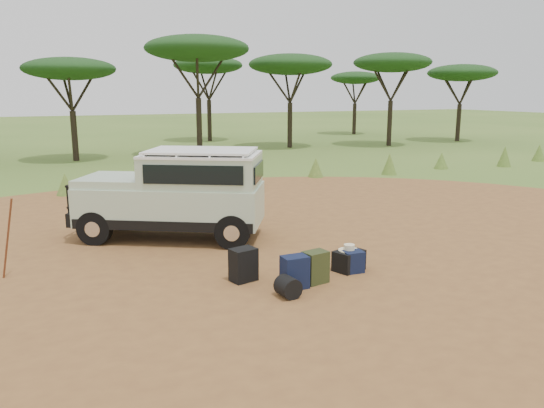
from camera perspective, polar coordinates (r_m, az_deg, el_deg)
name	(u,v)px	position (r m, az deg, el deg)	size (l,w,h in m)	color
ground	(270,268)	(9.95, -0.25, -6.93)	(140.00, 140.00, 0.00)	#4D6F27
dirt_clearing	(270,268)	(9.95, -0.25, -6.91)	(23.00, 23.00, 0.01)	brown
grass_fringe	(166,179)	(17.94, -11.28, 2.70)	(36.60, 1.60, 0.90)	#4D6F27
acacia_treeline	(124,59)	(28.82, -15.63, 14.83)	(46.70, 13.20, 6.26)	#2C2219
safari_vehicle	(177,196)	(11.92, -10.14, 0.87)	(4.33, 3.46, 2.00)	#B1C8AB
walking_staff	(8,239)	(10.33, -26.57, -3.37)	(0.03, 0.03, 1.46)	brown
backpack_black	(243,265)	(9.24, -3.10, -6.55)	(0.43, 0.32, 0.59)	black
backpack_navy	(295,272)	(8.91, 2.46, -7.35)	(0.43, 0.30, 0.56)	#111635
backpack_olive	(315,267)	(9.17, 4.69, -6.80)	(0.41, 0.29, 0.56)	#343E1C
duffel_navy	(353,262)	(9.78, 8.71, -6.17)	(0.36, 0.27, 0.40)	#111635
hard_case	(349,261)	(9.87, 8.26, -6.05)	(0.54, 0.38, 0.38)	black
stuff_sack	(288,287)	(8.57, 1.73, -8.91)	(0.34, 0.34, 0.34)	black
safari_hat	(349,248)	(9.80, 8.30, -4.74)	(0.40, 0.40, 0.12)	beige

